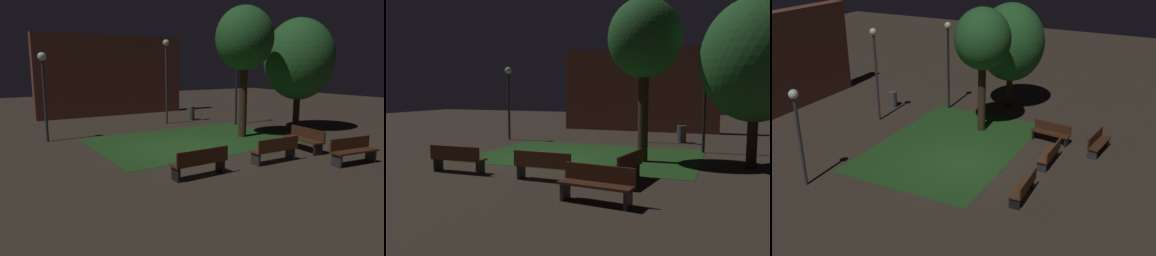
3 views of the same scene
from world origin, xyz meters
TOP-DOWN VIEW (x-y plane):
  - ground_plane at (0.00, 0.00)m, footprint 60.00×60.00m
  - grass_lawn at (1.21, 1.26)m, footprint 8.73×6.04m
  - bench_near_trees at (-1.53, -3.32)m, footprint 1.81×0.53m
  - bench_by_lamp at (1.53, -3.32)m, footprint 1.81×0.51m
  - bench_back_row at (3.62, -4.81)m, footprint 1.84×0.69m
  - bench_front_left at (3.77, -2.66)m, footprint 0.71×1.85m
  - tree_near_wall at (3.53, 0.77)m, footprint 2.62×2.62m
  - tree_right_canopy at (7.19, 0.83)m, footprint 3.52×3.52m
  - lamp_post_path_center at (2.35, 6.01)m, footprint 0.36×0.36m
  - lamp_post_plaza_east at (-4.39, 4.45)m, footprint 0.36×0.36m
  - lamp_post_near_wall at (5.50, 3.68)m, footprint 0.36×0.36m
  - trash_bin at (4.30, 6.55)m, footprint 0.46×0.46m
  - building_wall_backdrop at (1.07, 11.32)m, footprint 9.88×0.80m

SIDE VIEW (x-z plane):
  - ground_plane at x=0.00m, z-range 0.00..0.00m
  - grass_lawn at x=1.21m, z-range 0.00..0.01m
  - trash_bin at x=4.30m, z-range 0.00..0.85m
  - bench_near_trees at x=-1.53m, z-range 0.04..0.92m
  - bench_by_lamp at x=1.53m, z-range 0.04..0.92m
  - bench_back_row at x=3.62m, z-range 0.04..0.92m
  - bench_front_left at x=3.77m, z-range 0.04..0.92m
  - building_wall_backdrop at x=1.07m, z-range 0.00..5.26m
  - lamp_post_plaza_east at x=-4.39m, z-range 0.75..4.58m
  - lamp_post_near_wall at x=5.50m, z-range 0.83..5.53m
  - lamp_post_path_center at x=2.35m, z-range 0.83..5.55m
  - tree_right_canopy at x=7.19m, z-range 0.77..6.41m
  - tree_near_wall at x=3.53m, z-range 1.46..7.37m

